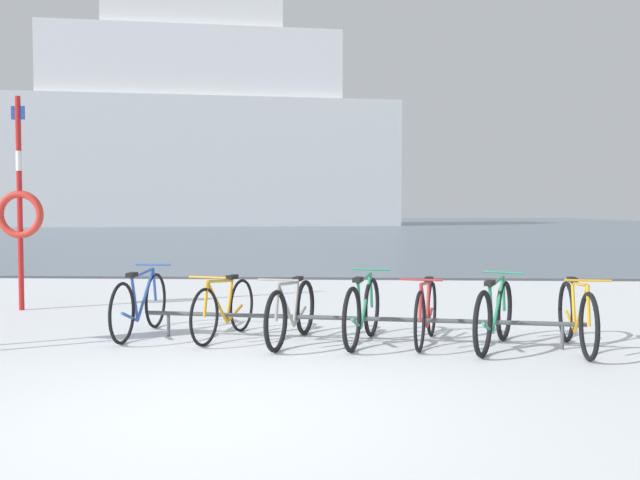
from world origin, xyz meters
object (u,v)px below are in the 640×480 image
at_px(bicycle_3, 362,311).
at_px(bicycle_4, 426,313).
at_px(bicycle_0, 140,304).
at_px(rescue_post, 20,209).
at_px(bicycle_2, 291,312).
at_px(ferry_ship, 202,133).
at_px(bicycle_6, 577,317).
at_px(bicycle_1, 224,309).
at_px(bicycle_5, 494,315).

height_order(bicycle_3, bicycle_4, bicycle_3).
bearing_deg(bicycle_0, bicycle_3, -8.06).
bearing_deg(rescue_post, bicycle_0, -38.69).
bearing_deg(bicycle_2, bicycle_0, 168.78).
bearing_deg(ferry_ship, bicycle_4, -74.97).
height_order(bicycle_6, rescue_post, rescue_post).
bearing_deg(bicycle_6, bicycle_4, 169.45).
relative_size(bicycle_1, ferry_ship, 0.04).
xyz_separation_m(bicycle_2, rescue_post, (-4.35, 2.35, 1.19)).
bearing_deg(bicycle_4, bicycle_5, -16.52).
bearing_deg(bicycle_6, bicycle_1, 172.81).
xyz_separation_m(bicycle_2, bicycle_5, (2.26, -0.19, 0.01)).
bearing_deg(rescue_post, bicycle_2, -28.38).
xyz_separation_m(bicycle_1, bicycle_3, (1.64, -0.23, 0.02)).
xyz_separation_m(bicycle_0, bicycle_4, (3.42, -0.35, -0.02)).
bearing_deg(bicycle_6, bicycle_3, 173.47).
xyz_separation_m(bicycle_3, bicycle_6, (2.32, -0.27, -0.00)).
xyz_separation_m(bicycle_0, bicycle_5, (4.14, -0.57, -0.01)).
xyz_separation_m(bicycle_2, bicycle_6, (3.13, -0.27, 0.02)).
relative_size(bicycle_1, bicycle_4, 1.00).
distance_m(bicycle_1, bicycle_3, 1.66).
height_order(bicycle_6, ferry_ship, ferry_ship).
bearing_deg(ferry_ship, bicycle_2, -76.40).
bearing_deg(bicycle_5, bicycle_1, 172.31).
height_order(bicycle_0, bicycle_4, bicycle_0).
bearing_deg(bicycle_0, bicycle_1, -7.99).
bearing_deg(bicycle_1, bicycle_0, 172.01).
relative_size(bicycle_4, bicycle_5, 1.00).
xyz_separation_m(bicycle_5, bicycle_6, (0.87, -0.08, 0.00)).
height_order(bicycle_4, bicycle_6, bicycle_6).
xyz_separation_m(bicycle_1, rescue_post, (-3.53, 2.12, 1.19)).
bearing_deg(bicycle_5, ferry_ship, 105.64).
bearing_deg(ferry_ship, bicycle_6, -73.60).
bearing_deg(bicycle_6, rescue_post, 160.68).
bearing_deg(bicycle_1, ferry_ship, 102.88).
relative_size(bicycle_0, rescue_post, 0.55).
height_order(bicycle_2, rescue_post, rescue_post).
relative_size(bicycle_2, rescue_post, 0.53).
height_order(bicycle_3, ferry_ship, ferry_ship).
height_order(bicycle_0, bicycle_1, bicycle_0).
bearing_deg(bicycle_5, rescue_post, 158.98).
distance_m(bicycle_1, rescue_post, 4.28).
xyz_separation_m(bicycle_5, rescue_post, (-6.61, 2.54, 1.17)).
height_order(bicycle_0, ferry_ship, ferry_ship).
bearing_deg(bicycle_0, rescue_post, 141.31).
relative_size(bicycle_5, bicycle_6, 0.93).
relative_size(bicycle_3, bicycle_6, 0.95).
xyz_separation_m(bicycle_2, ferry_ship, (-14.10, 58.29, 8.71)).
bearing_deg(bicycle_3, bicycle_2, 179.39).
bearing_deg(bicycle_5, bicycle_0, 172.23).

